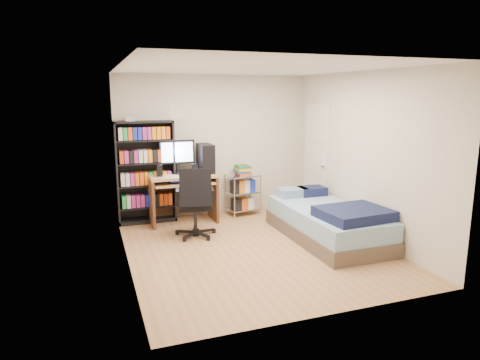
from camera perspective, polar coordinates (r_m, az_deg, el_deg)
name	(u,v)px	position (r m, az deg, el deg)	size (l,w,h in m)	color
room	(255,162)	(5.87, 2.05, 2.44)	(3.58, 4.08, 2.58)	#A27B51
media_shelf	(145,171)	(7.39, -12.50, 1.19)	(0.97, 0.32, 1.80)	black
computer_desk	(188,178)	(7.36, -6.94, 0.29)	(1.11, 0.64, 1.40)	tan
office_chair	(196,215)	(6.59, -5.95, -4.64)	(0.77, 0.77, 1.10)	black
wire_cart	(243,183)	(7.73, 0.36, -0.37)	(0.61, 0.47, 0.90)	silver
bed	(328,222)	(6.62, 11.66, -5.44)	(1.08, 2.16, 0.62)	brown
door	(316,160)	(7.85, 10.15, 2.70)	(0.12, 0.80, 2.00)	silver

